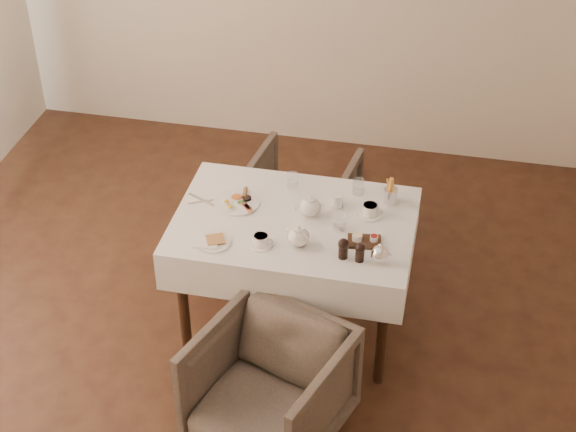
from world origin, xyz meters
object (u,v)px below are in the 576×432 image
(table, at_px, (294,237))
(breakfast_plate, at_px, (237,201))
(armchair_far, at_px, (301,200))
(teapot_centre, at_px, (310,206))
(armchair_near, at_px, (269,387))

(table, bearing_deg, breakfast_plate, 165.64)
(table, distance_m, breakfast_plate, 0.37)
(armchair_far, bearing_deg, teapot_centre, 112.02)
(table, height_order, armchair_far, table)
(armchair_far, bearing_deg, breakfast_plate, 81.14)
(armchair_far, bearing_deg, armchair_near, 103.42)
(table, distance_m, teapot_centre, 0.20)
(armchair_near, relative_size, armchair_far, 1.06)
(table, xyz_separation_m, armchair_far, (-0.12, 0.81, -0.34))
(teapot_centre, bearing_deg, breakfast_plate, 159.29)
(table, height_order, armchair_near, table)
(armchair_near, bearing_deg, table, 112.94)
(table, xyz_separation_m, armchair_near, (0.04, -0.80, -0.32))
(armchair_far, distance_m, teapot_centre, 0.94)
(breakfast_plate, bearing_deg, teapot_centre, 13.23)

